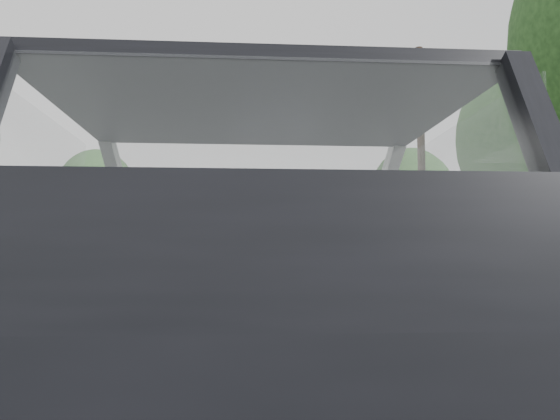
{
  "coord_description": "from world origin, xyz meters",
  "views": [
    {
      "loc": [
        -0.07,
        -2.66,
        0.79
      ],
      "look_at": [
        0.16,
        0.54,
        1.08
      ],
      "focal_mm": 35.0,
      "sensor_mm": 36.0,
      "label": 1
    }
  ],
  "objects": [
    {
      "name": "driver_seat",
      "position": [
        -0.4,
        -0.29,
        0.88
      ],
      "size": [
        0.5,
        0.72,
        0.42
      ],
      "primitive_type": "cube",
      "color": "#232327",
      "rests_on": "subject_car"
    },
    {
      "name": "subject_car",
      "position": [
        0.0,
        0.0,
        0.72
      ],
      "size": [
        1.8,
        4.0,
        1.45
      ],
      "primitive_type": "cube",
      "color": "black",
      "rests_on": "ground"
    },
    {
      "name": "passenger_seat",
      "position": [
        0.4,
        -0.29,
        0.88
      ],
      "size": [
        0.5,
        0.72,
        0.42
      ],
      "primitive_type": "cube",
      "color": "#232327",
      "rests_on": "subject_car"
    },
    {
      "name": "tree_2",
      "position": [
        9.01,
        25.91,
        3.29
      ],
      "size": [
        5.64,
        5.64,
        6.57
      ],
      "primitive_type": null,
      "rotation": [
        0.0,
        0.0,
        -0.38
      ],
      "color": "#1E3D1A",
      "rests_on": "ground"
    },
    {
      "name": "steering_wheel",
      "position": [
        -0.4,
        0.33,
        0.92
      ],
      "size": [
        0.36,
        0.36,
        0.04
      ],
      "primitive_type": "torus",
      "color": "black",
      "rests_on": "dashboard"
    },
    {
      "name": "cat",
      "position": [
        0.17,
        0.57,
        1.08
      ],
      "size": [
        0.58,
        0.25,
        0.25
      ],
      "primitive_type": "ellipsoid",
      "rotation": [
        0.0,
        0.0,
        0.14
      ],
      "color": "slate",
      "rests_on": "dashboard"
    },
    {
      "name": "highway_sign",
      "position": [
        4.69,
        18.31,
        1.19
      ],
      "size": [
        0.45,
        0.92,
        2.38
      ],
      "primitive_type": "cube",
      "rotation": [
        0.0,
        0.0,
        0.39
      ],
      "color": "#1F6435",
      "rests_on": "ground"
    },
    {
      "name": "tree_3",
      "position": [
        13.83,
        39.65,
        4.55
      ],
      "size": [
        6.02,
        6.02,
        9.1
      ],
      "primitive_type": null,
      "rotation": [
        0.0,
        0.0,
        0.0
      ],
      "color": "#1E3D1A",
      "rests_on": "ground"
    },
    {
      "name": "guardrail",
      "position": [
        4.3,
        10.0,
        0.58
      ],
      "size": [
        0.05,
        90.0,
        0.32
      ],
      "primitive_type": "cube",
      "color": "gray",
      "rests_on": "ground"
    },
    {
      "name": "tree_6",
      "position": [
        -8.22,
        28.37,
        3.37
      ],
      "size": [
        5.88,
        5.88,
        6.74
      ],
      "primitive_type": null,
      "rotation": [
        0.0,
        0.0,
        0.42
      ],
      "color": "#1E3D1A",
      "rests_on": "ground"
    },
    {
      "name": "tree_1",
      "position": [
        9.64,
        14.78,
        3.71
      ],
      "size": [
        5.06,
        5.06,
        7.41
      ],
      "primitive_type": null,
      "rotation": [
        0.0,
        0.0,
        0.03
      ],
      "color": "#1E3D1A",
      "rests_on": "ground"
    },
    {
      "name": "other_car",
      "position": [
        -1.07,
        22.3,
        0.73
      ],
      "size": [
        1.79,
        4.48,
        1.47
      ],
      "primitive_type": "imported",
      "rotation": [
        0.0,
        0.0,
        0.01
      ],
      "color": "silver",
      "rests_on": "ground"
    },
    {
      "name": "dashboard",
      "position": [
        0.0,
        0.62,
        0.85
      ],
      "size": [
        1.58,
        0.45,
        0.3
      ],
      "primitive_type": "cube",
      "color": "black",
      "rests_on": "subject_car"
    },
    {
      "name": "utility_pole",
      "position": [
        6.66,
        17.16,
        4.43
      ],
      "size": [
        0.35,
        0.35,
        8.86
      ],
      "primitive_type": "cylinder",
      "rotation": [
        0.0,
        0.0,
        -0.25
      ],
      "color": "#3D281E",
      "rests_on": "ground"
    }
  ]
}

